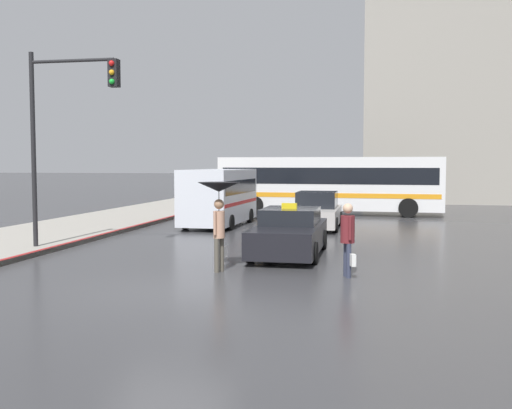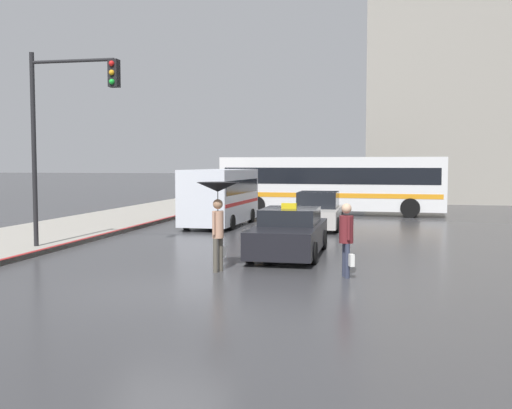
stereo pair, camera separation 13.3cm
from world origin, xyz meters
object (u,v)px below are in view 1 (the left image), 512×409
object	(u,v)px
pedestrian_man	(348,234)
sedan_red	(317,212)
taxi	(290,233)
traffic_light	(65,115)
pedestrian_with_umbrella	(219,199)
ambulance_van	(219,195)
city_bus	(330,182)

from	to	relation	value
pedestrian_man	sedan_red	bearing A→B (deg)	170.37
taxi	traffic_light	distance (m)	7.52
pedestrian_with_umbrella	pedestrian_man	distance (m)	3.23
sedan_red	ambulance_van	size ratio (longest dim) A/B	0.80
city_bus	traffic_light	bearing A→B (deg)	-20.45
taxi	ambulance_van	bearing A→B (deg)	-61.60
pedestrian_with_umbrella	traffic_light	world-z (taller)	traffic_light
taxi	pedestrian_man	bearing A→B (deg)	120.25
taxi	city_bus	world-z (taller)	city_bus
pedestrian_with_umbrella	sedan_red	bearing A→B (deg)	12.23
taxi	pedestrian_with_umbrella	world-z (taller)	pedestrian_with_umbrella
pedestrian_with_umbrella	pedestrian_man	size ratio (longest dim) A/B	1.27
sedan_red	taxi	bearing A→B (deg)	89.46
taxi	traffic_light	world-z (taller)	traffic_light
ambulance_van	pedestrian_man	size ratio (longest dim) A/B	3.17
ambulance_van	city_bus	distance (m)	8.17
sedan_red	pedestrian_man	xyz separation A→B (m)	(1.75, -10.55, 0.34)
ambulance_van	city_bus	world-z (taller)	city_bus
city_bus	pedestrian_man	world-z (taller)	city_bus
taxi	city_bus	distance (m)	14.71
pedestrian_with_umbrella	pedestrian_man	xyz separation A→B (m)	(3.13, -0.09, -0.77)
taxi	city_bus	bearing A→B (deg)	-90.16
city_bus	pedestrian_with_umbrella	distance (m)	17.75
taxi	pedestrian_man	distance (m)	3.63
city_bus	traffic_light	xyz separation A→B (m)	(-6.67, -15.43, 2.42)
taxi	ambulance_van	xyz separation A→B (m)	(-4.14, 7.67, 0.70)
pedestrian_man	taxi	bearing A→B (deg)	-168.79
city_bus	traffic_light	world-z (taller)	traffic_light
ambulance_van	taxi	bearing A→B (deg)	120.37
taxi	pedestrian_with_umbrella	size ratio (longest dim) A/B	2.10
taxi	pedestrian_man	xyz separation A→B (m)	(1.82, -3.12, 0.37)
ambulance_van	traffic_light	size ratio (longest dim) A/B	0.92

